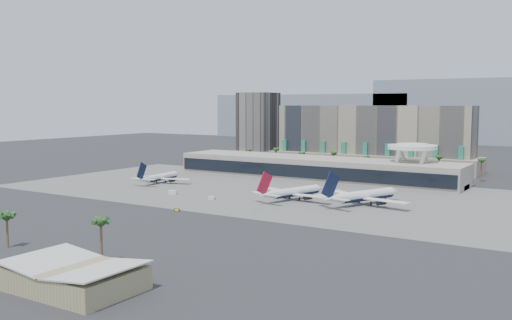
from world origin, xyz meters
The scene contains 17 objects.
ground centered at (0.00, 0.00, 0.00)m, with size 900.00×900.00×0.00m, color #232326.
apron_pad centered at (0.00, 55.00, 0.03)m, with size 260.00×130.00×0.06m, color #5B5B59.
mountain_ridge centered at (27.88, 470.00, 29.89)m, with size 680.00×60.00×70.00m.
hotel centered at (10.00, 174.41, 16.81)m, with size 140.00×30.00×42.00m.
office_tower centered at (-95.00, 200.00, 22.94)m, with size 30.00×30.00×52.00m.
terminal centered at (0.00, 109.84, 6.52)m, with size 170.00×32.50×14.50m.
saucer_structure centered at (55.00, 116.00, 18.45)m, with size 26.00×26.00×21.89m.
palm_row centered at (7.00, 145.00, 10.50)m, with size 157.80×2.80×13.10m.
hangar_right centered at (42.00, -100.00, 2.95)m, with size 30.55×20.60×6.89m.
airliner_left centered at (-62.57, 46.67, 3.27)m, with size 36.34×37.53×12.96m.
airliner_centre centered at (25.43, 36.83, 3.60)m, with size 38.70×40.07×14.26m.
airliner_right centered at (56.88, 41.91, 3.99)m, with size 41.87×43.15×15.81m.
service_vehicle_a centered at (-30.89, 20.24, 0.96)m, with size 3.95×1.93×1.93m, color silver.
service_vehicle_b centered at (-5.69, 17.43, 0.78)m, with size 3.03×1.73×1.56m, color silver.
taxiway_sign centered at (-1.05, -12.32, 0.52)m, with size 2.35×0.69×1.06m.
near_palm_a centered at (-6.33, -84.29, 8.17)m, with size 6.00×6.00×10.99m.
near_palm_b centered at (30.05, -80.75, 9.92)m, with size 6.00×6.00×12.77m.
Camera 1 is at (146.26, -186.55, 42.94)m, focal length 40.00 mm.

